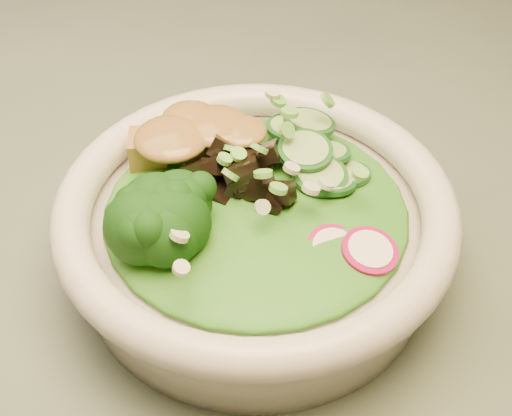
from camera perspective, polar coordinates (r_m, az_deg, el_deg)
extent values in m
cylinder|color=black|center=(1.27, 15.17, 2.35)|extent=(0.06, 0.06, 0.72)
cube|color=#556150|center=(0.64, -10.62, -0.17)|extent=(1.20, 0.80, 0.03)
cylinder|color=silver|center=(0.54, 0.00, -2.71)|extent=(0.26, 0.26, 0.06)
torus|color=silver|center=(0.51, 0.00, 0.13)|extent=(0.29, 0.29, 0.03)
ellipsoid|color=#216415|center=(0.51, 0.00, 0.08)|extent=(0.22, 0.22, 0.03)
ellipsoid|color=brown|center=(0.53, -5.16, 5.84)|extent=(0.08, 0.06, 0.02)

